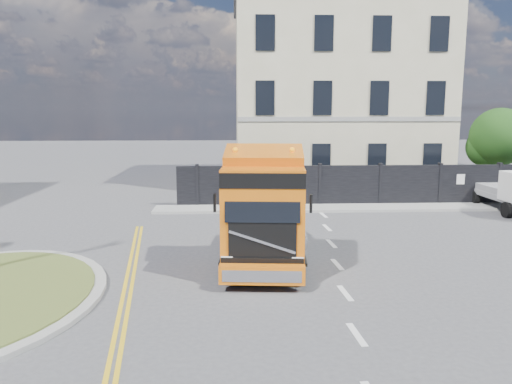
{
  "coord_description": "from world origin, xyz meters",
  "views": [
    {
      "loc": [
        -0.22,
        -15.08,
        4.77
      ],
      "look_at": [
        0.57,
        2.55,
        1.8
      ],
      "focal_mm": 35.0,
      "sensor_mm": 36.0,
      "label": 1
    }
  ],
  "objects": [
    {
      "name": "tree",
      "position": [
        14.38,
        12.1,
        3.05
      ],
      "size": [
        3.2,
        3.2,
        4.8
      ],
      "color": "#382619",
      "rests_on": "ground"
    },
    {
      "name": "ground",
      "position": [
        0.0,
        0.0,
        0.0
      ],
      "size": [
        120.0,
        120.0,
        0.0
      ],
      "primitive_type": "plane",
      "color": "#424244",
      "rests_on": "ground"
    },
    {
      "name": "hoarding_fence",
      "position": [
        6.55,
        9.0,
        1.0
      ],
      "size": [
        18.8,
        0.25,
        2.0
      ],
      "color": "black",
      "rests_on": "ground"
    },
    {
      "name": "truck",
      "position": [
        0.66,
        -0.65,
        1.61
      ],
      "size": [
        2.71,
        6.16,
        3.59
      ],
      "rotation": [
        0.0,
        0.0,
        -0.08
      ],
      "color": "black",
      "rests_on": "ground"
    },
    {
      "name": "georgian_building",
      "position": [
        6.0,
        16.5,
        5.77
      ],
      "size": [
        12.3,
        10.3,
        12.8
      ],
      "color": "beige",
      "rests_on": "ground"
    },
    {
      "name": "pavement_far",
      "position": [
        6.0,
        8.1,
        0.06
      ],
      "size": [
        20.0,
        1.6,
        0.12
      ],
      "primitive_type": "cube",
      "color": "gray",
      "rests_on": "ground"
    }
  ]
}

